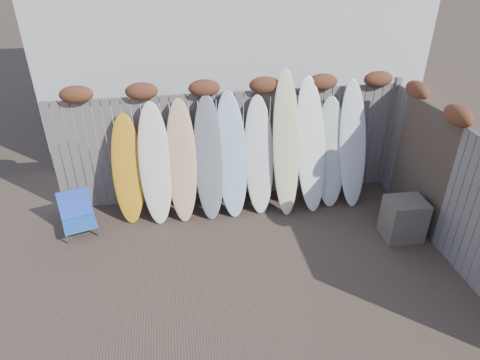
{
  "coord_description": "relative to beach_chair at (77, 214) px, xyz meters",
  "views": [
    {
      "loc": [
        -0.91,
        -4.39,
        4.3
      ],
      "look_at": [
        0.0,
        1.2,
        1.0
      ],
      "focal_mm": 32.0,
      "sensor_mm": 36.0,
      "label": 1
    }
  ],
  "objects": [
    {
      "name": "ground",
      "position": [
        2.61,
        -1.71,
        -0.32
      ],
      "size": [
        80.0,
        80.0,
        0.0
      ],
      "primitive_type": "plane",
      "color": "#493A2D"
    },
    {
      "name": "back_fence",
      "position": [
        2.67,
        0.69,
        0.87
      ],
      "size": [
        6.05,
        0.28,
        2.24
      ],
      "color": "slate",
      "rests_on": "ground"
    },
    {
      "name": "right_fence",
      "position": [
        5.6,
        -1.46,
        0.83
      ],
      "size": [
        0.28,
        4.4,
        2.24
      ],
      "color": "slate",
      "rests_on": "ground"
    },
    {
      "name": "beach_chair",
      "position": [
        0.0,
        0.0,
        0.0
      ],
      "size": [
        0.64,
        0.67,
        0.68
      ],
      "color": "blue",
      "rests_on": "ground"
    },
    {
      "name": "wooden_crate",
      "position": [
        5.16,
        -1.03,
        0.03
      ],
      "size": [
        0.6,
        0.51,
        0.69
      ],
      "primitive_type": "cube",
      "rotation": [
        0.0,
        0.0,
        -0.03
      ],
      "color": "#463934",
      "rests_on": "ground"
    },
    {
      "name": "lattice_panel",
      "position": [
        5.56,
        -0.63,
        0.7
      ],
      "size": [
        0.2,
        1.36,
        2.04
      ],
      "primitive_type": "cube",
      "rotation": [
        0.0,
        0.0,
        0.1
      ],
      "color": "#2E261C",
      "rests_on": "ground"
    },
    {
      "name": "surfboard_0",
      "position": [
        0.86,
        0.31,
        0.58
      ],
      "size": [
        0.53,
        0.66,
        1.79
      ],
      "primitive_type": "ellipsoid",
      "rotation": [
        -0.31,
        0.0,
        -0.04
      ],
      "color": "orange",
      "rests_on": "ground"
    },
    {
      "name": "surfboard_1",
      "position": [
        1.32,
        0.25,
        0.67
      ],
      "size": [
        0.53,
        0.7,
        1.97
      ],
      "primitive_type": "ellipsoid",
      "rotation": [
        -0.31,
        0.0,
        -0.0
      ],
      "color": "white",
      "rests_on": "ground"
    },
    {
      "name": "surfboard_2",
      "position": [
        1.75,
        0.24,
        0.69
      ],
      "size": [
        0.54,
        0.74,
        2.0
      ],
      "primitive_type": "ellipsoid",
      "rotation": [
        -0.31,
        0.0,
        -0.07
      ],
      "color": "#EFC86F",
      "rests_on": "ground"
    },
    {
      "name": "surfboard_3",
      "position": [
        2.2,
        0.24,
        0.7
      ],
      "size": [
        0.52,
        0.74,
        2.04
      ],
      "primitive_type": "ellipsoid",
      "rotation": [
        -0.31,
        0.0,
        -0.04
      ],
      "color": "slate",
      "rests_on": "ground"
    },
    {
      "name": "surfboard_4",
      "position": [
        2.59,
        0.25,
        0.72
      ],
      "size": [
        0.55,
        0.75,
        2.08
      ],
      "primitive_type": "ellipsoid",
      "rotation": [
        -0.31,
        0.0,
        0.03
      ],
      "color": "#A5C6E0",
      "rests_on": "ground"
    },
    {
      "name": "surfboard_5",
      "position": [
        3.07,
        0.28,
        0.67
      ],
      "size": [
        0.52,
        0.72,
        1.97
      ],
      "primitive_type": "ellipsoid",
      "rotation": [
        -0.31,
        0.0,
        -0.03
      ],
      "color": "white",
      "rests_on": "ground"
    },
    {
      "name": "surfboard_6",
      "position": [
        3.52,
        0.22,
        0.88
      ],
      "size": [
        0.5,
        0.86,
        2.39
      ],
      "primitive_type": "ellipsoid",
      "rotation": [
        -0.31,
        0.0,
        -0.05
      ],
      "color": "beige",
      "rests_on": "ground"
    },
    {
      "name": "surfboard_7",
      "position": [
        3.96,
        0.23,
        0.81
      ],
      "size": [
        0.59,
        0.84,
        2.25
      ],
      "primitive_type": "ellipsoid",
      "rotation": [
        -0.31,
        0.0,
        0.09
      ],
      "color": "white",
      "rests_on": "ground"
    },
    {
      "name": "surfboard_8",
      "position": [
        4.35,
        0.28,
        0.63
      ],
      "size": [
        0.58,
        0.71,
        1.89
      ],
      "primitive_type": "ellipsoid",
      "rotation": [
        -0.31,
        0.0,
        -0.06
      ],
      "color": "silver",
      "rests_on": "ground"
    },
    {
      "name": "surfboard_9",
      "position": [
        4.73,
        0.26,
        0.77
      ],
      "size": [
        0.5,
        0.77,
        2.16
      ],
      "primitive_type": "ellipsoid",
      "rotation": [
        -0.31,
        0.0,
        0.01
      ],
      "color": "silver",
      "rests_on": "ground"
    }
  ]
}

